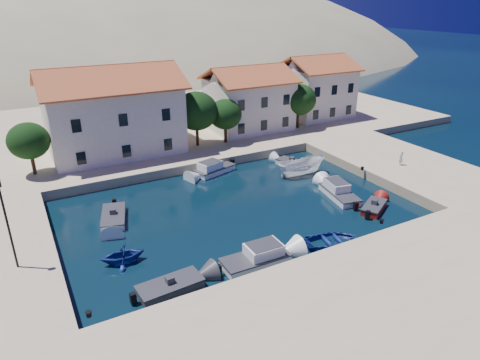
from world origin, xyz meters
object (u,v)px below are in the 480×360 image
at_px(lamppost, 6,216).
at_px(cabin_cruiser_south, 255,258).
at_px(building_left, 113,109).
at_px(boat_east, 301,175).
at_px(building_mid, 249,97).
at_px(pedestrian, 401,158).
at_px(rowboat_south, 330,244).
at_px(cabin_cruiser_east, 340,193).
at_px(building_right, 316,86).

distance_m(lamppost, cabin_cruiser_south, 16.43).
bearing_deg(building_left, cabin_cruiser_south, -83.05).
bearing_deg(boat_east, cabin_cruiser_south, 138.49).
relative_size(building_mid, boat_east, 1.94).
bearing_deg(building_left, lamppost, -119.90).
height_order(lamppost, boat_east, lamppost).
bearing_deg(building_mid, pedestrian, -69.96).
height_order(rowboat_south, boat_east, boat_east).
relative_size(lamppost, cabin_cruiser_south, 1.27).
distance_m(building_mid, lamppost, 36.21).
bearing_deg(lamppost, rowboat_south, -16.99).
bearing_deg(building_mid, cabin_cruiser_east, -96.10).
bearing_deg(cabin_cruiser_east, building_right, -21.28).
relative_size(building_left, lamppost, 2.36).
bearing_deg(building_right, building_left, -176.19).
bearing_deg(rowboat_south, building_mid, -5.77).
distance_m(building_right, lamppost, 46.98).
bearing_deg(building_right, pedestrian, -102.88).
relative_size(building_right, cabin_cruiser_south, 1.93).
xyz_separation_m(building_left, cabin_cruiser_south, (3.17, -26.02, -5.46)).
bearing_deg(pedestrian, rowboat_south, 15.08).
distance_m(building_left, boat_east, 22.01).
xyz_separation_m(lamppost, cabin_cruiser_south, (14.67, -6.02, -4.28)).
distance_m(building_left, rowboat_south, 28.76).
distance_m(building_left, building_right, 30.07).
xyz_separation_m(building_mid, lamppost, (-29.50, -21.00, -0.47)).
relative_size(building_mid, cabin_cruiser_south, 2.14).
height_order(building_left, boat_east, building_left).
distance_m(building_right, cabin_cruiser_south, 39.11).
bearing_deg(building_left, cabin_cruiser_east, -52.33).
distance_m(lamppost, pedestrian, 36.88).
xyz_separation_m(rowboat_south, cabin_cruiser_east, (6.11, 6.09, 0.48)).
distance_m(building_mid, boat_east, 16.16).
height_order(cabin_cruiser_south, rowboat_south, cabin_cruiser_south).
bearing_deg(cabin_cruiser_south, building_right, 47.24).
height_order(building_right, cabin_cruiser_south, building_right).
height_order(building_mid, rowboat_south, building_mid).
relative_size(rowboat_south, boat_east, 0.79).
xyz_separation_m(rowboat_south, boat_east, (6.18, 12.31, 0.00)).
distance_m(rowboat_south, pedestrian, 17.47).
relative_size(cabin_cruiser_south, cabin_cruiser_east, 0.96).
height_order(building_mid, cabin_cruiser_south, building_mid).
xyz_separation_m(building_mid, cabin_cruiser_east, (-2.28, -21.36, -4.75)).
xyz_separation_m(cabin_cruiser_east, pedestrian, (9.52, 1.52, 1.31)).
height_order(cabin_cruiser_east, pedestrian, pedestrian).
xyz_separation_m(cabin_cruiser_south, pedestrian, (22.06, 7.18, 1.31)).
distance_m(building_left, lamppost, 23.10).
bearing_deg(pedestrian, building_right, -113.78).
height_order(building_left, building_mid, building_left).
relative_size(building_mid, rowboat_south, 2.44).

